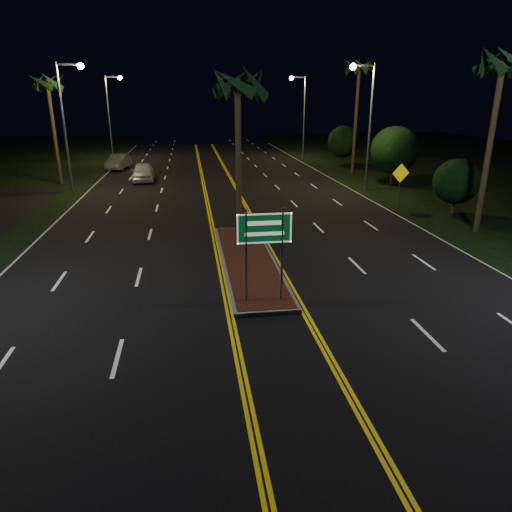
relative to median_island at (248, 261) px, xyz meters
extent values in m
plane|color=black|center=(0.00, -7.00, -0.08)|extent=(120.00, 120.00, 0.00)
cube|color=gray|center=(0.00, 0.00, -0.01)|extent=(2.25, 10.25, 0.15)
cube|color=#592819|center=(0.00, 0.00, 0.08)|extent=(2.00, 10.00, 0.02)
cylinder|color=gray|center=(-0.60, -4.20, 1.67)|extent=(0.08, 0.08, 3.20)
cylinder|color=gray|center=(0.60, -4.20, 1.67)|extent=(0.08, 0.08, 3.20)
cube|color=#07471E|center=(0.00, -4.20, 2.62)|extent=(1.80, 0.04, 1.00)
cube|color=white|center=(0.00, -4.22, 2.62)|extent=(1.80, 0.01, 1.00)
cylinder|color=gray|center=(-11.00, 17.00, 4.42)|extent=(0.18, 0.18, 9.00)
cube|color=gray|center=(-10.20, 17.00, 8.77)|extent=(1.60, 0.12, 0.12)
sphere|color=#FFCB72|center=(-9.40, 17.00, 8.67)|extent=(0.44, 0.44, 0.44)
cylinder|color=gray|center=(-11.00, 37.00, 4.42)|extent=(0.18, 0.18, 9.00)
cube|color=gray|center=(-10.20, 37.00, 8.77)|extent=(1.60, 0.12, 0.12)
sphere|color=#FFCB72|center=(-9.40, 37.00, 8.67)|extent=(0.44, 0.44, 0.44)
cylinder|color=gray|center=(11.00, 15.00, 4.42)|extent=(0.18, 0.18, 9.00)
cube|color=gray|center=(10.20, 15.00, 8.77)|extent=(1.60, 0.12, 0.12)
sphere|color=#FFCB72|center=(9.40, 15.00, 8.67)|extent=(0.44, 0.44, 0.44)
cylinder|color=gray|center=(11.00, 35.00, 4.42)|extent=(0.18, 0.18, 9.00)
cube|color=gray|center=(10.20, 35.00, 8.77)|extent=(1.60, 0.12, 0.12)
sphere|color=#FFCB72|center=(9.40, 35.00, 8.67)|extent=(0.44, 0.44, 0.44)
cylinder|color=#382819|center=(0.00, 3.50, 3.67)|extent=(0.28, 0.28, 7.50)
cylinder|color=#382819|center=(-12.80, 21.00, 3.92)|extent=(0.28, 0.28, 8.00)
cylinder|color=#382819|center=(12.50, 3.00, 4.17)|extent=(0.28, 0.28, 8.50)
cylinder|color=#382819|center=(12.80, 23.00, 4.67)|extent=(0.28, 0.28, 9.50)
cylinder|color=#382819|center=(13.50, 7.00, 0.37)|extent=(0.24, 0.24, 0.90)
sphere|color=black|center=(13.50, 7.00, 1.87)|extent=(2.70, 2.70, 2.70)
cylinder|color=#382819|center=(14.00, 17.00, 0.55)|extent=(0.24, 0.24, 1.26)
sphere|color=black|center=(14.00, 17.00, 2.65)|extent=(3.78, 3.78, 3.78)
cylinder|color=#382819|center=(13.80, 29.00, 0.46)|extent=(0.24, 0.24, 1.08)
sphere|color=black|center=(13.80, 29.00, 2.26)|extent=(3.24, 3.24, 3.24)
imported|color=silver|center=(-6.23, 21.53, 0.79)|extent=(2.48, 5.34, 1.75)
imported|color=#A1A2AA|center=(-9.24, 28.95, 0.73)|extent=(2.88, 5.17, 1.63)
cylinder|color=gray|center=(10.81, 8.88, 1.14)|extent=(0.07, 0.07, 2.45)
cube|color=yellow|center=(10.81, 8.86, 2.14)|extent=(1.18, 0.17, 1.18)
camera|label=1|loc=(-2.31, -18.24, 6.61)|focal=32.00mm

